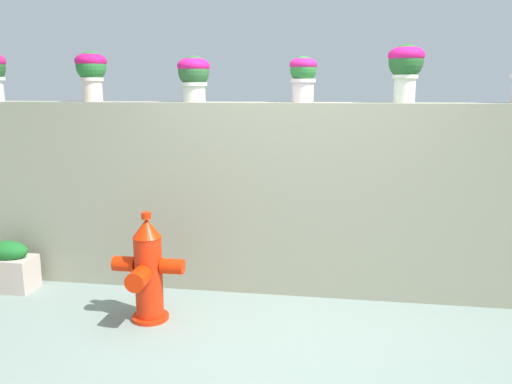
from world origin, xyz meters
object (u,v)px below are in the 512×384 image
planter_box (8,267)px  potted_plant_4 (406,64)px  fire_hydrant (148,272)px  potted_plant_1 (91,69)px  potted_plant_3 (303,74)px  potted_plant_2 (194,74)px

planter_box → potted_plant_4: bearing=7.2°
fire_hydrant → potted_plant_1: bearing=132.7°
potted_plant_3 → potted_plant_4: potted_plant_4 is taller
potted_plant_3 → fire_hydrant: (-1.13, -0.85, -1.52)m
potted_plant_3 → potted_plant_4: 0.84m
potted_plant_2 → fire_hydrant: (-0.16, -0.88, -1.53)m
potted_plant_3 → fire_hydrant: size_ratio=0.44×
potted_plant_4 → potted_plant_3: bearing=-180.0°
potted_plant_2 → potted_plant_4: (1.81, -0.02, 0.07)m
potted_plant_3 → fire_hydrant: 2.07m
fire_hydrant → planter_box: (-1.49, 0.41, -0.19)m
potted_plant_2 → fire_hydrant: potted_plant_2 is taller
potted_plant_2 → planter_box: size_ratio=0.85×
potted_plant_2 → potted_plant_3: 0.97m
potted_plant_4 → fire_hydrant: 2.67m
potted_plant_4 → planter_box: bearing=-172.8°
potted_plant_4 → potted_plant_1: bearing=-179.9°
potted_plant_3 → planter_box: bearing=-170.5°
potted_plant_1 → planter_box: bearing=-148.4°
potted_plant_1 → fire_hydrant: (0.78, -0.85, -1.57)m
fire_hydrant → planter_box: fire_hydrant is taller
potted_plant_3 → planter_box: 3.15m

